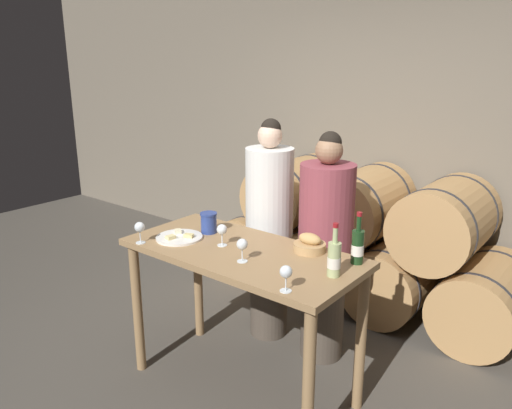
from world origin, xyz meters
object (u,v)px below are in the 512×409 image
(blue_crock, at_px, (209,222))
(bread_basket, at_px, (310,245))
(wine_glass_left, at_px, (222,230))
(cheese_plate, at_px, (179,237))
(wine_glass_far_left, at_px, (140,228))
(person_left, at_px, (269,231))
(wine_bottle_white, at_px, (334,259))
(wine_bottle_red, at_px, (358,246))
(wine_glass_right, at_px, (286,273))
(person_right, at_px, (325,249))
(wine_glass_center, at_px, (242,245))
(tasting_table, at_px, (242,273))

(blue_crock, xyz_separation_m, bread_basket, (0.69, 0.13, -0.03))
(blue_crock, xyz_separation_m, wine_glass_left, (0.23, -0.12, 0.02))
(blue_crock, distance_m, cheese_plate, 0.22)
(wine_glass_far_left, bearing_deg, person_left, 72.86)
(person_left, relative_size, wine_bottle_white, 5.66)
(wine_bottle_white, height_order, blue_crock, wine_bottle_white)
(wine_bottle_red, xyz_separation_m, wine_bottle_white, (-0.02, -0.23, -0.00))
(wine_bottle_red, height_order, cheese_plate, wine_bottle_red)
(wine_glass_right, bearing_deg, wine_bottle_red, 78.56)
(wine_bottle_red, relative_size, wine_glass_right, 2.19)
(person_right, height_order, wine_glass_left, person_right)
(person_left, bearing_deg, wine_glass_right, -49.21)
(blue_crock, relative_size, wine_glass_center, 0.99)
(person_left, relative_size, wine_bottle_red, 5.55)
(person_left, height_order, wine_bottle_white, person_left)
(blue_crock, bearing_deg, bread_basket, 10.82)
(wine_glass_left, bearing_deg, person_left, 101.65)
(wine_glass_center, xyz_separation_m, wine_glass_right, (0.40, -0.15, 0.00))
(wine_bottle_red, height_order, wine_bottle_white, wine_bottle_red)
(wine_glass_right, bearing_deg, person_right, 109.27)
(wine_glass_left, height_order, wine_glass_center, same)
(wine_glass_left, bearing_deg, cheese_plate, -165.29)
(person_right, height_order, wine_bottle_white, person_right)
(wine_bottle_white, distance_m, cheese_plate, 1.06)
(tasting_table, xyz_separation_m, wine_glass_far_left, (-0.56, -0.30, 0.25))
(tasting_table, bearing_deg, person_left, 113.26)
(person_left, distance_m, person_right, 0.47)
(tasting_table, xyz_separation_m, wine_glass_center, (0.12, -0.13, 0.25))
(person_right, xyz_separation_m, cheese_plate, (-0.63, -0.73, 0.15))
(person_right, bearing_deg, bread_basket, -72.35)
(bread_basket, bearing_deg, wine_glass_far_left, -149.01)
(tasting_table, relative_size, wine_glass_far_left, 10.75)
(wine_bottle_white, relative_size, bread_basket, 1.51)
(wine_glass_right, bearing_deg, tasting_table, 151.29)
(person_right, relative_size, wine_glass_left, 11.80)
(person_left, relative_size, wine_glass_far_left, 12.14)
(cheese_plate, distance_m, wine_glass_left, 0.32)
(cheese_plate, relative_size, wine_glass_center, 2.17)
(blue_crock, height_order, wine_glass_center, wine_glass_center)
(wine_glass_left, bearing_deg, blue_crock, 151.83)
(person_right, bearing_deg, wine_bottle_red, -42.19)
(cheese_plate, xyz_separation_m, wine_glass_far_left, (-0.13, -0.20, 0.09))
(wine_glass_far_left, xyz_separation_m, wine_glass_left, (0.42, 0.28, 0.00))
(tasting_table, bearing_deg, cheese_plate, -167.27)
(tasting_table, height_order, bread_basket, bread_basket)
(wine_bottle_red, xyz_separation_m, wine_glass_center, (-0.51, -0.38, -0.00))
(blue_crock, bearing_deg, wine_bottle_red, 8.32)
(person_right, bearing_deg, blue_crock, -136.51)
(wine_bottle_white, bearing_deg, wine_glass_far_left, -164.85)
(tasting_table, distance_m, person_right, 0.67)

